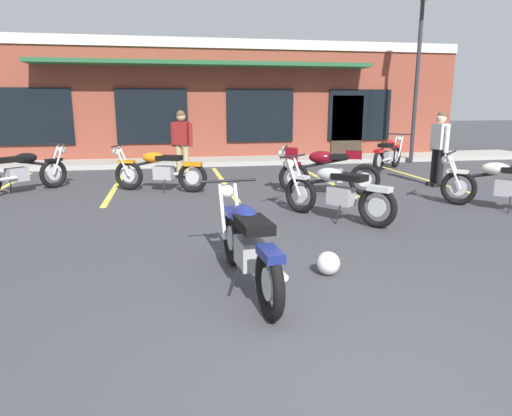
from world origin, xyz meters
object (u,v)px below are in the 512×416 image
at_px(motorcycle_red_sportbike, 22,171).
at_px(person_in_shorts_foreground, 182,140).
at_px(parking_lot_lamp_post, 421,56).
at_px(motorcycle_orange_scrambler, 388,154).
at_px(motorcycle_foreground_classic, 248,243).
at_px(motorcycle_black_cruiser, 502,184).
at_px(motorcycle_blue_standard, 159,170).
at_px(motorcycle_green_cafe_racer, 323,169).
at_px(helmet_on_pavement, 328,263).
at_px(motorcycle_cream_vintage, 336,191).
at_px(person_in_black_shirt, 439,144).

distance_m(motorcycle_red_sportbike, person_in_shorts_foreground, 3.65).
bearing_deg(parking_lot_lamp_post, motorcycle_orange_scrambler, -139.48).
height_order(motorcycle_foreground_classic, motorcycle_black_cruiser, same).
height_order(motorcycle_red_sportbike, motorcycle_orange_scrambler, same).
xyz_separation_m(motorcycle_red_sportbike, person_in_shorts_foreground, (3.36, 1.34, 0.49)).
height_order(motorcycle_foreground_classic, parking_lot_lamp_post, parking_lot_lamp_post).
height_order(motorcycle_blue_standard, motorcycle_green_cafe_racer, same).
xyz_separation_m(person_in_shorts_foreground, helmet_on_pavement, (1.34, -7.04, -0.82)).
relative_size(motorcycle_black_cruiser, helmet_on_pavement, 6.40).
bearing_deg(motorcycle_cream_vintage, motorcycle_blue_standard, 132.79).
distance_m(person_in_black_shirt, helmet_on_pavement, 6.49).
bearing_deg(motorcycle_cream_vintage, helmet_on_pavement, -111.97).
bearing_deg(helmet_on_pavement, motorcycle_green_cafe_racer, 71.83).
height_order(motorcycle_red_sportbike, motorcycle_black_cruiser, same).
distance_m(motorcycle_foreground_classic, motorcycle_black_cruiser, 5.61).
height_order(motorcycle_blue_standard, person_in_shorts_foreground, person_in_shorts_foreground).
height_order(motorcycle_green_cafe_racer, person_in_black_shirt, person_in_black_shirt).
bearing_deg(parking_lot_lamp_post, motorcycle_cream_vintage, -127.79).
bearing_deg(person_in_black_shirt, motorcycle_black_cruiser, -95.60).
xyz_separation_m(motorcycle_foreground_classic, motorcycle_black_cruiser, (4.97, 2.61, 0.00)).
distance_m(motorcycle_green_cafe_racer, motorcycle_orange_scrambler, 4.18).
distance_m(motorcycle_red_sportbike, motorcycle_orange_scrambler, 9.24).
height_order(motorcycle_green_cafe_racer, motorcycle_cream_vintage, same).
relative_size(person_in_black_shirt, person_in_shorts_foreground, 1.00).
height_order(motorcycle_red_sportbike, parking_lot_lamp_post, parking_lot_lamp_post).
distance_m(motorcycle_cream_vintage, person_in_black_shirt, 4.20).
bearing_deg(motorcycle_foreground_classic, motorcycle_orange_scrambler, 55.01).
bearing_deg(motorcycle_blue_standard, person_in_black_shirt, -5.06).
height_order(motorcycle_foreground_classic, motorcycle_green_cafe_racer, same).
relative_size(motorcycle_red_sportbike, motorcycle_green_cafe_racer, 0.83).
xyz_separation_m(motorcycle_foreground_classic, person_in_shorts_foreground, (-0.41, 7.21, 0.49)).
distance_m(motorcycle_blue_standard, person_in_shorts_foreground, 1.83).
bearing_deg(helmet_on_pavement, motorcycle_foreground_classic, -169.40).
distance_m(motorcycle_green_cafe_racer, person_in_shorts_foreground, 3.85).
xyz_separation_m(motorcycle_foreground_classic, parking_lot_lamp_post, (6.79, 8.85, 2.75)).
bearing_deg(motorcycle_blue_standard, person_in_shorts_foreground, 71.94).
height_order(motorcycle_black_cruiser, person_in_shorts_foreground, person_in_shorts_foreground).
bearing_deg(person_in_black_shirt, parking_lot_lamp_post, 67.64).
height_order(motorcycle_orange_scrambler, person_in_shorts_foreground, person_in_shorts_foreground).
xyz_separation_m(motorcycle_blue_standard, helmet_on_pavement, (1.89, -5.36, -0.33)).
height_order(helmet_on_pavement, parking_lot_lamp_post, parking_lot_lamp_post).
xyz_separation_m(motorcycle_red_sportbike, motorcycle_black_cruiser, (8.74, -3.26, 0.00)).
relative_size(motorcycle_blue_standard, person_in_shorts_foreground, 1.20).
distance_m(motorcycle_foreground_classic, motorcycle_blue_standard, 5.62).
distance_m(motorcycle_black_cruiser, motorcycle_blue_standard, 6.61).
height_order(person_in_black_shirt, parking_lot_lamp_post, parking_lot_lamp_post).
bearing_deg(person_in_shorts_foreground, motorcycle_blue_standard, -108.06).
xyz_separation_m(motorcycle_blue_standard, motorcycle_green_cafe_racer, (3.34, -0.93, 0.07)).
bearing_deg(motorcycle_black_cruiser, motorcycle_cream_vintage, -177.66).
bearing_deg(person_in_shorts_foreground, motorcycle_green_cafe_racer, -43.08).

